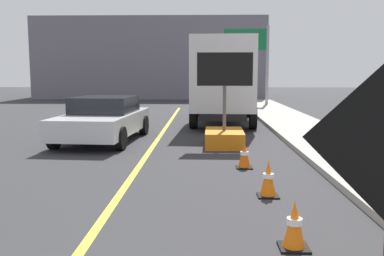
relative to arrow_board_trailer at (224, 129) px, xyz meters
The scene contains 9 objects.
lane_center_stripe 5.21m from the arrow_board_trailer, 113.59° to the right, with size 0.14×36.00×0.01m, color yellow.
arrow_board_trailer is the anchor object (origin of this frame).
box_truck 5.91m from the arrow_board_trailer, 87.55° to the left, with size 2.84×7.50×3.44m.
pickup_car 3.81m from the arrow_board_trailer, 168.27° to the left, with size 2.40×4.66×1.38m.
highway_guide_sign 15.12m from the arrow_board_trailer, 80.08° to the left, with size 2.79×0.26×5.00m.
far_building_block 25.58m from the arrow_board_trailer, 101.32° to the left, with size 18.67×7.28×6.51m, color slate.
traffic_cone_near_sign 7.43m from the arrow_board_trailer, 86.12° to the right, with size 0.36×0.36×0.60m.
traffic_cone_mid_lane 5.23m from the arrow_board_trailer, 84.34° to the right, with size 0.36×0.36×0.65m.
traffic_cone_far_lane 3.00m from the arrow_board_trailer, 83.97° to the right, with size 0.36×0.36×0.59m.
Camera 1 is at (1.48, -1.70, 2.14)m, focal length 40.17 mm.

